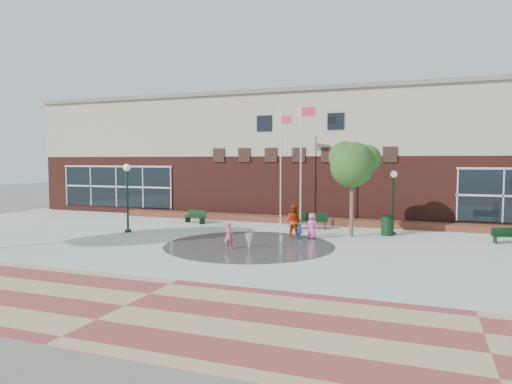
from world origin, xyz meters
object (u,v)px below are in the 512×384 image
(flagpole_right, at_px, (302,158))
(trash_can, at_px, (387,225))
(flagpole_left, at_px, (281,161))
(bench_left, at_px, (195,219))
(child_splash, at_px, (229,236))

(flagpole_right, distance_m, trash_can, 6.42)
(flagpole_left, bearing_deg, bench_left, -150.47)
(flagpole_left, xyz_separation_m, trash_can, (6.81, -1.99, -3.57))
(trash_can, distance_m, child_splash, 9.47)
(flagpole_left, xyz_separation_m, bench_left, (-5.64, -1.20, -3.87))
(trash_can, relative_size, child_splash, 0.90)
(flagpole_left, bearing_deg, flagpole_right, -19.71)
(flagpole_left, height_order, bench_left, flagpole_left)
(trash_can, xyz_separation_m, child_splash, (-6.75, -6.65, 0.06))
(bench_left, bearing_deg, child_splash, -30.93)
(bench_left, bearing_deg, trash_can, 17.95)
(bench_left, distance_m, child_splash, 9.38)
(flagpole_left, relative_size, bench_left, 4.10)
(flagpole_right, height_order, child_splash, flagpole_right)
(flagpole_left, bearing_deg, trash_can, 1.21)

